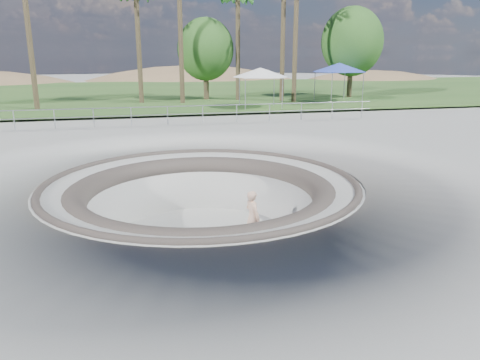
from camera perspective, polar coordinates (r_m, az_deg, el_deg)
The scene contains 11 objects.
ground at distance 15.28m, azimuth -4.74°, elevation -0.30°, with size 180.00×180.00×0.00m, color #ACACA7.
skate_bowl at distance 15.87m, azimuth -4.60°, elevation -6.68°, with size 14.00×14.00×4.10m.
grass_strip at distance 48.76m, azimuth -11.12°, elevation 10.44°, with size 180.00×36.00×0.12m.
distant_hills at distance 72.83m, azimuth -8.75°, elevation 6.32°, with size 103.20×45.00×28.60m.
safety_railing at distance 26.87m, azimuth -8.82°, elevation 7.83°, with size 25.00×0.06×1.03m.
skateboard at distance 15.17m, azimuth 1.51°, elevation -7.70°, with size 0.88×0.31×0.09m.
skater at distance 14.85m, azimuth 1.54°, elevation -4.54°, with size 0.63×0.42×1.74m, color beige.
canopy_white at distance 33.90m, azimuth 2.51°, elevation 12.95°, with size 5.51×5.51×2.79m.
canopy_blue at distance 39.49m, azimuth 12.01°, elevation 13.26°, with size 5.96×5.96×3.02m.
bushy_tree_mid at distance 40.07m, azimuth -4.22°, elevation 15.58°, with size 4.66×4.24×6.72m.
bushy_tree_right at distance 43.06m, azimuth 13.51°, elevation 16.06°, with size 5.38×4.89×7.76m.
Camera 1 is at (-2.22, -14.56, 4.09)m, focal length 35.00 mm.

